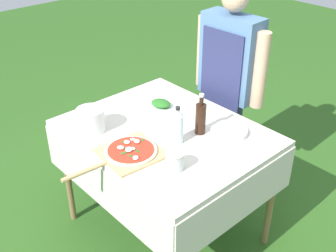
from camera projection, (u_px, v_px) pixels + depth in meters
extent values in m
plane|color=#2D5B1E|center=(166.00, 229.00, 2.93)|extent=(12.00, 12.00, 0.00)
cube|color=beige|center=(166.00, 133.00, 2.52)|extent=(1.18, 0.95, 0.04)
cube|color=beige|center=(102.00, 188.00, 2.33)|extent=(1.18, 0.01, 0.28)
cube|color=beige|center=(218.00, 128.00, 2.88)|extent=(1.18, 0.01, 0.28)
cube|color=beige|center=(110.00, 119.00, 2.98)|extent=(0.01, 0.95, 0.28)
cube|color=beige|center=(241.00, 202.00, 2.23)|extent=(0.01, 0.95, 0.28)
cylinder|color=olive|center=(67.00, 175.00, 2.83)|extent=(0.04, 0.04, 0.77)
cylinder|color=olive|center=(160.00, 131.00, 3.31)|extent=(0.04, 0.04, 0.77)
cylinder|color=olive|center=(271.00, 197.00, 2.64)|extent=(0.04, 0.04, 0.77)
cylinder|color=#333D56|center=(232.00, 144.00, 3.15)|extent=(0.11, 0.11, 0.77)
cylinder|color=#333D56|center=(216.00, 136.00, 3.25)|extent=(0.11, 0.11, 0.77)
cube|color=#4C7099|center=(231.00, 57.00, 2.85)|extent=(0.42, 0.19, 0.58)
cube|color=navy|center=(219.00, 90.00, 2.91)|extent=(0.33, 0.02, 0.84)
cylinder|color=tan|center=(260.00, 71.00, 2.72)|extent=(0.09, 0.09, 0.51)
cylinder|color=tan|center=(203.00, 51.00, 3.02)|extent=(0.09, 0.09, 0.51)
cube|color=tan|center=(131.00, 153.00, 2.30)|extent=(0.34, 0.34, 0.01)
cylinder|color=tan|center=(84.00, 172.00, 2.16)|extent=(0.05, 0.25, 0.02)
cylinder|color=beige|center=(131.00, 151.00, 2.30)|extent=(0.29, 0.29, 0.01)
cylinder|color=red|center=(131.00, 150.00, 2.29)|extent=(0.25, 0.25, 0.00)
ellipsoid|color=white|center=(133.00, 149.00, 2.29)|extent=(0.04, 0.04, 0.01)
ellipsoid|color=white|center=(137.00, 141.00, 2.35)|extent=(0.04, 0.04, 0.02)
ellipsoid|color=white|center=(136.00, 158.00, 2.21)|extent=(0.05, 0.05, 0.01)
ellipsoid|color=white|center=(127.00, 142.00, 2.34)|extent=(0.04, 0.03, 0.01)
ellipsoid|color=white|center=(129.00, 149.00, 2.28)|extent=(0.06, 0.06, 0.02)
ellipsoid|color=white|center=(121.00, 147.00, 2.29)|extent=(0.05, 0.05, 0.01)
ellipsoid|color=white|center=(133.00, 139.00, 2.37)|extent=(0.03, 0.04, 0.01)
ellipsoid|color=#286B23|center=(124.00, 141.00, 2.36)|extent=(0.02, 0.04, 0.00)
ellipsoid|color=#286B23|center=(130.00, 156.00, 2.24)|extent=(0.03, 0.02, 0.00)
ellipsoid|color=#286B23|center=(137.00, 151.00, 2.27)|extent=(0.04, 0.02, 0.00)
ellipsoid|color=#286B23|center=(142.00, 140.00, 2.37)|extent=(0.03, 0.02, 0.00)
ellipsoid|color=#286B23|center=(124.00, 148.00, 2.30)|extent=(0.03, 0.02, 0.00)
ellipsoid|color=#286B23|center=(124.00, 153.00, 2.26)|extent=(0.02, 0.04, 0.00)
cylinder|color=black|center=(201.00, 119.00, 2.44)|extent=(0.06, 0.06, 0.19)
cylinder|color=black|center=(201.00, 101.00, 2.38)|extent=(0.02, 0.02, 0.05)
cylinder|color=silver|center=(202.00, 95.00, 2.37)|extent=(0.03, 0.03, 0.02)
cylinder|color=silver|center=(178.00, 129.00, 2.36)|extent=(0.06, 0.06, 0.17)
cone|color=silver|center=(178.00, 113.00, 2.31)|extent=(0.06, 0.06, 0.04)
cylinder|color=#232326|center=(178.00, 108.00, 2.29)|extent=(0.03, 0.03, 0.02)
cube|color=silver|center=(161.00, 107.00, 2.76)|extent=(0.18, 0.16, 0.01)
ellipsoid|color=#286B23|center=(161.00, 103.00, 2.75)|extent=(0.16, 0.13, 0.05)
cylinder|color=silver|center=(91.00, 120.00, 2.49)|extent=(0.17, 0.17, 0.14)
cylinder|color=white|center=(229.00, 133.00, 2.48)|extent=(0.22, 0.22, 0.00)
cylinder|color=white|center=(229.00, 132.00, 2.48)|extent=(0.22, 0.22, 0.00)
cylinder|color=white|center=(229.00, 132.00, 2.48)|extent=(0.22, 0.22, 0.00)
cylinder|color=white|center=(229.00, 131.00, 2.48)|extent=(0.22, 0.22, 0.00)
cylinder|color=white|center=(229.00, 130.00, 2.47)|extent=(0.22, 0.22, 0.00)
cylinder|color=white|center=(229.00, 130.00, 2.47)|extent=(0.22, 0.22, 0.00)
cylinder|color=silver|center=(175.00, 162.00, 2.17)|extent=(0.10, 0.10, 0.09)
cylinder|color=red|center=(175.00, 164.00, 2.17)|extent=(0.08, 0.08, 0.06)
cylinder|color=#B7B2A3|center=(175.00, 154.00, 2.14)|extent=(0.10, 0.10, 0.01)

